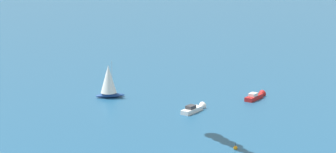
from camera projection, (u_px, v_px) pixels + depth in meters
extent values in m
ellipsoid|color=#23478C|center=(110.00, 95.00, 209.72)|extent=(8.74, 9.60, 1.42)
cylinder|color=#B2B2B7|center=(112.00, 77.00, 208.41)|extent=(0.14, 0.14, 11.69)
cone|color=white|center=(108.00, 79.00, 208.32)|extent=(7.88, 7.88, 9.94)
cube|color=#B21E1E|center=(254.00, 98.00, 206.72)|extent=(9.07, 3.67, 1.41)
cone|color=#B21E1E|center=(261.00, 94.00, 211.02)|extent=(2.53, 3.03, 2.83)
cube|color=silver|center=(253.00, 95.00, 205.92)|extent=(3.30, 2.55, 1.06)
cube|color=white|center=(192.00, 110.00, 191.12)|extent=(9.07, 3.72, 1.41)
cone|color=white|center=(201.00, 107.00, 195.40)|extent=(2.54, 3.04, 2.83)
cube|color=#38383D|center=(191.00, 107.00, 190.32)|extent=(3.31, 2.57, 1.06)
sphere|color=orange|center=(235.00, 148.00, 157.01)|extent=(1.10, 1.10, 1.10)
cylinder|color=black|center=(236.00, 144.00, 156.77)|extent=(0.08, 0.08, 1.00)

